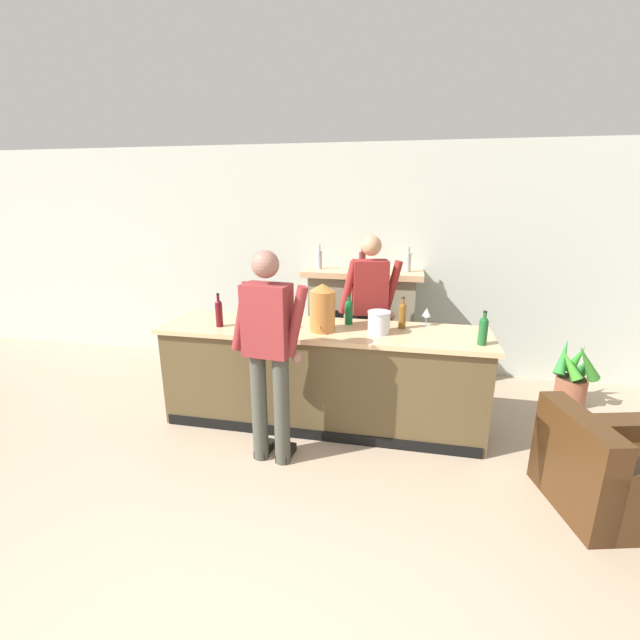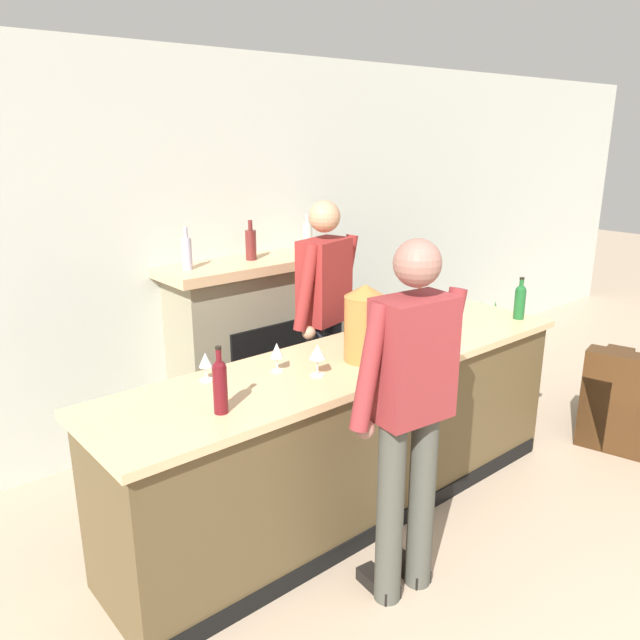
{
  "view_description": "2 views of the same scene",
  "coord_description": "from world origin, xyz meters",
  "px_view_note": "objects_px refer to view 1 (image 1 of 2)",
  "views": [
    {
      "loc": [
        0.74,
        -1.47,
        2.16
      ],
      "look_at": [
        -0.04,
        2.36,
        1.02
      ],
      "focal_mm": 24.0,
      "sensor_mm": 36.0,
      "label": 1
    },
    {
      "loc": [
        -2.29,
        -0.17,
        2.21
      ],
      "look_at": [
        0.03,
        2.57,
        1.11
      ],
      "focal_mm": 35.0,
      "sensor_mm": 36.0,
      "label": 2
    }
  ],
  "objects_px": {
    "potted_plant_corner": "(573,377)",
    "wine_bottle_chardonnay_pale": "(483,330)",
    "wine_bottle_merlot_tall": "(219,312)",
    "wine_glass_front_left": "(285,316)",
    "fireplace_stone": "(361,322)",
    "wine_bottle_burgundy_dark": "(349,311)",
    "armchair_black": "(610,476)",
    "person_bartender": "(369,311)",
    "copper_dispenser": "(322,307)",
    "wine_bottle_port_short": "(402,314)",
    "ice_bucket_steel": "(379,322)",
    "wine_glass_near_bucket": "(278,311)",
    "person_customer": "(269,350)",
    "wine_glass_front_right": "(248,307)",
    "wine_glass_mid_counter": "(427,313)"
  },
  "relations": [
    {
      "from": "potted_plant_corner",
      "to": "wine_bottle_chardonnay_pale",
      "type": "xyz_separation_m",
      "value": [
        -1.14,
        -1.08,
        0.79
      ]
    },
    {
      "from": "wine_bottle_merlot_tall",
      "to": "wine_glass_front_left",
      "type": "distance_m",
      "value": 0.63
    },
    {
      "from": "fireplace_stone",
      "to": "wine_bottle_chardonnay_pale",
      "type": "height_order",
      "value": "fireplace_stone"
    },
    {
      "from": "fireplace_stone",
      "to": "wine_bottle_burgundy_dark",
      "type": "bearing_deg",
      "value": -90.36
    },
    {
      "from": "armchair_black",
      "to": "person_bartender",
      "type": "xyz_separation_m",
      "value": [
        -1.86,
        1.44,
        0.73
      ]
    },
    {
      "from": "wine_glass_front_left",
      "to": "armchair_black",
      "type": "bearing_deg",
      "value": -14.9
    },
    {
      "from": "potted_plant_corner",
      "to": "copper_dispenser",
      "type": "xyz_separation_m",
      "value": [
        -2.51,
        -0.98,
        0.88
      ]
    },
    {
      "from": "wine_bottle_port_short",
      "to": "fireplace_stone",
      "type": "bearing_deg",
      "value": 112.65
    },
    {
      "from": "copper_dispenser",
      "to": "ice_bucket_steel",
      "type": "distance_m",
      "value": 0.52
    },
    {
      "from": "copper_dispenser",
      "to": "wine_bottle_chardonnay_pale",
      "type": "bearing_deg",
      "value": -4.45
    },
    {
      "from": "copper_dispenser",
      "to": "wine_glass_near_bucket",
      "type": "height_order",
      "value": "copper_dispenser"
    },
    {
      "from": "person_customer",
      "to": "copper_dispenser",
      "type": "height_order",
      "value": "person_customer"
    },
    {
      "from": "wine_glass_front_right",
      "to": "wine_bottle_merlot_tall",
      "type": "bearing_deg",
      "value": -110.83
    },
    {
      "from": "wine_bottle_port_short",
      "to": "wine_glass_front_right",
      "type": "xyz_separation_m",
      "value": [
        -1.53,
        0.09,
        -0.03
      ]
    },
    {
      "from": "wine_bottle_burgundy_dark",
      "to": "copper_dispenser",
      "type": "bearing_deg",
      "value": -128.27
    },
    {
      "from": "potted_plant_corner",
      "to": "wine_bottle_port_short",
      "type": "xyz_separation_m",
      "value": [
        -1.8,
        -0.76,
        0.79
      ]
    },
    {
      "from": "fireplace_stone",
      "to": "person_customer",
      "type": "distance_m",
      "value": 2.11
    },
    {
      "from": "person_bartender",
      "to": "wine_bottle_burgundy_dark",
      "type": "height_order",
      "value": "person_bartender"
    },
    {
      "from": "wine_bottle_burgundy_dark",
      "to": "wine_bottle_merlot_tall",
      "type": "xyz_separation_m",
      "value": [
        -1.17,
        -0.33,
        0.01
      ]
    },
    {
      "from": "person_bartender",
      "to": "wine_bottle_port_short",
      "type": "distance_m",
      "value": 0.65
    },
    {
      "from": "wine_bottle_port_short",
      "to": "wine_bottle_chardonnay_pale",
      "type": "distance_m",
      "value": 0.73
    },
    {
      "from": "fireplace_stone",
      "to": "ice_bucket_steel",
      "type": "bearing_deg",
      "value": -77.9
    },
    {
      "from": "ice_bucket_steel",
      "to": "wine_glass_front_left",
      "type": "bearing_deg",
      "value": -177.85
    },
    {
      "from": "ice_bucket_steel",
      "to": "wine_glass_front_right",
      "type": "distance_m",
      "value": 1.36
    },
    {
      "from": "ice_bucket_steel",
      "to": "wine_glass_mid_counter",
      "type": "relative_size",
      "value": 1.21
    },
    {
      "from": "person_bartender",
      "to": "wine_bottle_chardonnay_pale",
      "type": "bearing_deg",
      "value": -40.42
    },
    {
      "from": "person_bartender",
      "to": "wine_glass_front_left",
      "type": "bearing_deg",
      "value": -132.84
    },
    {
      "from": "wine_glass_near_bucket",
      "to": "fireplace_stone",
      "type": "bearing_deg",
      "value": 60.92
    },
    {
      "from": "wine_bottle_merlot_tall",
      "to": "wine_bottle_chardonnay_pale",
      "type": "bearing_deg",
      "value": -0.95
    },
    {
      "from": "wine_bottle_merlot_tall",
      "to": "wine_glass_mid_counter",
      "type": "distance_m",
      "value": 1.94
    },
    {
      "from": "copper_dispenser",
      "to": "wine_glass_front_left",
      "type": "height_order",
      "value": "copper_dispenser"
    },
    {
      "from": "person_bartender",
      "to": "person_customer",
      "type": "bearing_deg",
      "value": -115.93
    },
    {
      "from": "fireplace_stone",
      "to": "wine_bottle_chardonnay_pale",
      "type": "bearing_deg",
      "value": -52.66
    },
    {
      "from": "fireplace_stone",
      "to": "wine_bottle_burgundy_dark",
      "type": "xyz_separation_m",
      "value": [
        -0.01,
        -1.15,
        0.44
      ]
    },
    {
      "from": "potted_plant_corner",
      "to": "person_customer",
      "type": "distance_m",
      "value": 3.31
    },
    {
      "from": "fireplace_stone",
      "to": "wine_bottle_burgundy_dark",
      "type": "distance_m",
      "value": 1.23
    },
    {
      "from": "fireplace_stone",
      "to": "person_bartender",
      "type": "height_order",
      "value": "person_bartender"
    },
    {
      "from": "copper_dispenser",
      "to": "wine_glass_front_right",
      "type": "distance_m",
      "value": 0.89
    },
    {
      "from": "wine_bottle_port_short",
      "to": "wine_glass_front_left",
      "type": "bearing_deg",
      "value": -167.97
    },
    {
      "from": "ice_bucket_steel",
      "to": "wine_bottle_merlot_tall",
      "type": "relative_size",
      "value": 0.65
    },
    {
      "from": "fireplace_stone",
      "to": "wine_glass_near_bucket",
      "type": "xyz_separation_m",
      "value": [
        -0.68,
        -1.23,
        0.42
      ]
    },
    {
      "from": "copper_dispenser",
      "to": "wine_bottle_merlot_tall",
      "type": "relative_size",
      "value": 1.37
    },
    {
      "from": "wine_glass_front_right",
      "to": "copper_dispenser",
      "type": "bearing_deg",
      "value": -20.58
    },
    {
      "from": "copper_dispenser",
      "to": "fireplace_stone",
      "type": "bearing_deg",
      "value": 81.49
    },
    {
      "from": "wine_bottle_merlot_tall",
      "to": "wine_glass_front_right",
      "type": "bearing_deg",
      "value": 69.17
    },
    {
      "from": "ice_bucket_steel",
      "to": "wine_glass_front_left",
      "type": "height_order",
      "value": "ice_bucket_steel"
    },
    {
      "from": "wine_bottle_chardonnay_pale",
      "to": "wine_glass_front_left",
      "type": "distance_m",
      "value": 1.71
    },
    {
      "from": "wine_glass_near_bucket",
      "to": "wine_glass_front_right",
      "type": "distance_m",
      "value": 0.38
    },
    {
      "from": "potted_plant_corner",
      "to": "wine_bottle_port_short",
      "type": "relative_size",
      "value": 2.51
    },
    {
      "from": "wine_bottle_chardonnay_pale",
      "to": "wine_glass_front_left",
      "type": "xyz_separation_m",
      "value": [
        -1.71,
        0.1,
        -0.0
      ]
    }
  ]
}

